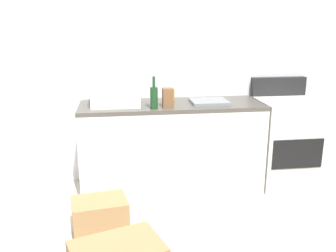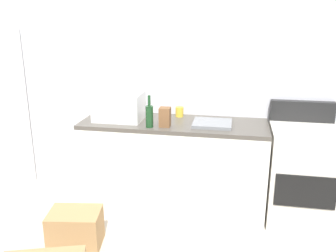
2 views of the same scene
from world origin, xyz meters
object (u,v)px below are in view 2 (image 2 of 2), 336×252
(wine_bottle, at_px, (149,116))
(microwave, at_px, (119,106))
(coffee_mug, at_px, (179,112))
(cardboard_box_large, at_px, (76,229))
(stove_oven, at_px, (300,173))
(knife_block, at_px, (165,117))

(wine_bottle, bearing_deg, microwave, 151.43)
(wine_bottle, height_order, coffee_mug, wine_bottle)
(cardboard_box_large, bearing_deg, coffee_mug, 55.27)
(microwave, relative_size, wine_bottle, 1.53)
(wine_bottle, xyz_separation_m, cardboard_box_large, (-0.51, -0.63, -0.85))
(microwave, relative_size, coffee_mug, 4.60)
(stove_oven, relative_size, wine_bottle, 3.67)
(stove_oven, relative_size, microwave, 2.39)
(wine_bottle, relative_size, cardboard_box_large, 0.70)
(stove_oven, bearing_deg, microwave, -179.38)
(microwave, distance_m, wine_bottle, 0.40)
(stove_oven, bearing_deg, knife_block, -172.67)
(wine_bottle, xyz_separation_m, coffee_mug, (0.22, 0.41, -0.06))
(microwave, bearing_deg, stove_oven, 0.62)
(wine_bottle, distance_m, knife_block, 0.15)
(knife_block, xyz_separation_m, cardboard_box_large, (-0.64, -0.68, -0.83))
(stove_oven, xyz_separation_m, knife_block, (-1.27, -0.16, 0.52))
(knife_block, bearing_deg, coffee_mug, 77.74)
(microwave, bearing_deg, knife_block, -16.53)
(stove_oven, height_order, cardboard_box_large, stove_oven)
(stove_oven, height_order, microwave, microwave)
(stove_oven, distance_m, knife_block, 1.39)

